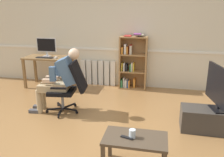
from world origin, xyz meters
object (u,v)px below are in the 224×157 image
object	(u,v)px
keyboard	(45,58)
person_seated	(60,79)
drinking_glass	(132,134)
radiator	(98,73)
office_chair	(69,85)
bookshelf	(132,63)
computer_mouse	(56,58)
coffee_table	(135,142)
spare_remote	(127,137)
imac_monitor	(46,46)
computer_desk	(48,62)
tv_stand	(216,120)
tv_screen	(221,88)

from	to	relation	value
keyboard	person_seated	size ratio (longest dim) A/B	0.34
person_seated	drinking_glass	xyz separation A→B (m)	(1.53, -1.40, -0.17)
radiator	office_chair	world-z (taller)	office_chair
keyboard	bookshelf	distance (m)	2.09
computer_mouse	coffee_table	bearing A→B (deg)	-49.94
computer_mouse	spare_remote	size ratio (longest dim) A/B	0.67
imac_monitor	coffee_table	xyz separation A→B (m)	(2.52, -2.82, -0.65)
drinking_glass	coffee_table	bearing A→B (deg)	17.64
person_seated	coffee_table	xyz separation A→B (m)	(1.56, -1.39, -0.28)
computer_desk	keyboard	size ratio (longest dim) A/B	2.74
spare_remote	office_chair	bearing A→B (deg)	57.77
imac_monitor	office_chair	size ratio (longest dim) A/B	0.52
computer_mouse	drinking_glass	xyz separation A→B (m)	(2.17, -2.64, -0.29)
bookshelf	office_chair	xyz separation A→B (m)	(-0.95, -1.63, -0.10)
computer_desk	bookshelf	world-z (taller)	bookshelf
radiator	tv_stand	xyz separation A→B (m)	(2.48, -1.94, -0.13)
bookshelf	coffee_table	bearing A→B (deg)	-81.84
keyboard	radiator	distance (m)	1.36
radiator	person_seated	xyz separation A→B (m)	(-0.25, -1.75, 0.34)
person_seated	tv_screen	size ratio (longest dim) A/B	1.21
office_chair	tv_stand	size ratio (longest dim) A/B	0.89
radiator	tv_screen	bearing A→B (deg)	-38.11
computer_desk	tv_screen	distance (m)	3.95
computer_desk	drinking_glass	xyz separation A→B (m)	(2.43, -2.76, -0.15)
tv_screen	spare_remote	world-z (taller)	tv_screen
keyboard	drinking_glass	size ratio (longest dim) A/B	4.03
computer_desk	drinking_glass	bearing A→B (deg)	-48.63
tv_screen	radiator	bearing A→B (deg)	40.89
radiator	tv_screen	xyz separation A→B (m)	(2.48, -1.94, 0.41)
keyboard	tv_stand	xyz separation A→B (m)	(3.65, -1.41, -0.58)
drinking_glass	spare_remote	world-z (taller)	drinking_glass
bookshelf	drinking_glass	xyz separation A→B (m)	(0.40, -3.05, -0.14)
bookshelf	tv_stand	size ratio (longest dim) A/B	1.22
bookshelf	spare_remote	bearing A→B (deg)	-83.67
keyboard	drinking_glass	distance (m)	3.59
tv_stand	drinking_glass	bearing A→B (deg)	-135.04
spare_remote	computer_mouse	bearing A→B (deg)	54.50
radiator	spare_remote	size ratio (longest dim) A/B	6.03
imac_monitor	tv_stand	distance (m)	4.12
bookshelf	tv_screen	size ratio (longest dim) A/B	1.33
keyboard	person_seated	bearing A→B (deg)	-53.00
computer_desk	coffee_table	size ratio (longest dim) A/B	1.51
tv_stand	drinking_glass	size ratio (longest dim) A/B	10.65
computer_desk	computer_mouse	size ratio (longest dim) A/B	11.39
computer_mouse	tv_screen	distance (m)	3.67
keyboard	bookshelf	bearing A→B (deg)	11.93
bookshelf	coffee_table	size ratio (longest dim) A/B	1.78
imac_monitor	keyboard	world-z (taller)	imac_monitor
imac_monitor	tv_stand	size ratio (longest dim) A/B	0.46
drinking_glass	computer_mouse	bearing A→B (deg)	129.49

